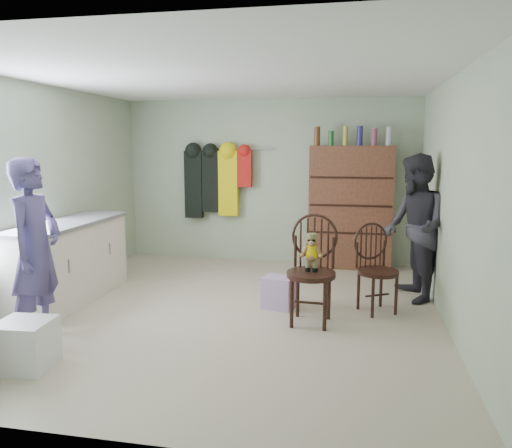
% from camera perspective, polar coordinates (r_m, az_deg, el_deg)
% --- Properties ---
extents(ground_plane, '(5.00, 5.00, 0.00)m').
position_cam_1_polar(ground_plane, '(5.58, -2.97, -9.93)').
color(ground_plane, beige).
rests_on(ground_plane, ground).
extents(room_walls, '(5.00, 5.00, 5.00)m').
position_cam_1_polar(room_walls, '(5.79, -1.80, 6.73)').
color(room_walls, '#ADBC9E').
rests_on(room_walls, ground).
extents(counter, '(0.64, 1.86, 0.94)m').
position_cam_1_polar(counter, '(6.20, -20.79, -4.03)').
color(counter, silver).
rests_on(counter, ground).
extents(plastic_tub, '(0.45, 0.43, 0.40)m').
position_cam_1_polar(plastic_tub, '(4.59, -24.87, -12.41)').
color(plastic_tub, white).
rests_on(plastic_tub, ground).
extents(chair_front, '(0.52, 0.52, 1.11)m').
position_cam_1_polar(chair_front, '(5.12, 6.43, -4.41)').
color(chair_front, '#361A13').
rests_on(chair_front, ground).
extents(chair_far, '(0.59, 0.59, 0.97)m').
position_cam_1_polar(chair_far, '(5.61, 13.48, -4.54)').
color(chair_far, '#361A13').
rests_on(chair_far, ground).
extents(striped_bag, '(0.39, 0.33, 0.36)m').
position_cam_1_polar(striped_bag, '(5.64, 2.62, -7.82)').
color(striped_bag, pink).
rests_on(striped_bag, ground).
extents(person_left, '(0.43, 0.64, 1.70)m').
position_cam_1_polar(person_left, '(4.99, -23.88, -2.83)').
color(person_left, '#4C427A').
rests_on(person_left, ground).
extents(person_right, '(0.81, 0.95, 1.72)m').
position_cam_1_polar(person_right, '(6.07, 17.67, -0.41)').
color(person_right, '#2D2B33').
rests_on(person_right, ground).
extents(dresser, '(1.20, 0.39, 2.08)m').
position_cam_1_polar(dresser, '(7.46, 10.74, 1.97)').
color(dresser, brown).
rests_on(dresser, ground).
extents(coat_rack, '(1.42, 0.12, 1.09)m').
position_cam_1_polar(coat_rack, '(7.81, -4.66, 4.89)').
color(coat_rack, '#99999E').
rests_on(coat_rack, ground).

